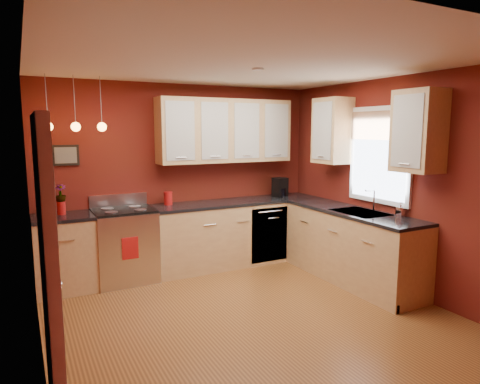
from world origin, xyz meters
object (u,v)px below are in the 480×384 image
sink (361,214)px  gas_range (125,245)px  red_canister (168,198)px  coffee_maker (280,188)px  soap_pump (400,209)px

sink → gas_range: bearing=150.2°
gas_range → red_canister: red_canister is taller
coffee_maker → red_canister: bearing=163.0°
gas_range → sink: 3.05m
red_canister → coffee_maker: coffee_maker is taller
gas_range → coffee_maker: size_ratio=3.78×
gas_range → sink: bearing=-29.8°
sink → red_canister: size_ratio=3.82×
gas_range → sink: size_ratio=1.59×
red_canister → coffee_maker: size_ratio=0.63×
sink → red_canister: bearing=140.7°
gas_range → sink: (2.62, -1.50, 0.43)m
gas_range → coffee_maker: 2.48m
sink → coffee_maker: (-0.22, 1.53, 0.16)m
sink → soap_pump: size_ratio=3.90×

